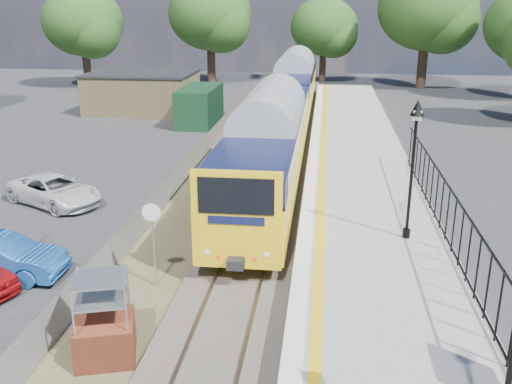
% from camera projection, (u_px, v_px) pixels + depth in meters
% --- Properties ---
extents(ground, '(120.00, 120.00, 0.00)m').
position_uv_depth(ground, '(217.00, 354.00, 14.23)').
color(ground, '#2D2D30').
rests_on(ground, ground).
extents(track_bed, '(5.90, 80.00, 0.29)m').
position_uv_depth(track_bed, '(249.00, 214.00, 23.36)').
color(track_bed, '#473F38').
rests_on(track_bed, ground).
extents(platform, '(5.00, 70.00, 0.90)m').
position_uv_depth(platform, '(368.00, 226.00, 21.14)').
color(platform, gray).
rests_on(platform, ground).
extents(platform_edge, '(0.90, 70.00, 0.01)m').
position_uv_depth(platform_edge, '(312.00, 212.00, 21.23)').
color(platform_edge, silver).
rests_on(platform_edge, platform).
extents(victorian_lamp_north, '(0.44, 0.44, 4.60)m').
position_uv_depth(victorian_lamp_north, '(415.00, 138.00, 17.91)').
color(victorian_lamp_north, black).
rests_on(victorian_lamp_north, platform).
extents(palisade_fence, '(0.12, 26.00, 2.00)m').
position_uv_depth(palisade_fence, '(475.00, 262.00, 15.00)').
color(palisade_fence, black).
rests_on(palisade_fence, platform).
extents(wire_fence, '(0.06, 52.00, 1.20)m').
position_uv_depth(wire_fence, '(175.00, 182.00, 25.82)').
color(wire_fence, '#999EA3').
rests_on(wire_fence, ground).
extents(outbuilding, '(10.80, 10.10, 3.12)m').
position_uv_depth(outbuilding, '(153.00, 94.00, 44.39)').
color(outbuilding, tan).
rests_on(outbuilding, ground).
extents(tree_line, '(56.80, 43.80, 11.88)m').
position_uv_depth(tree_line, '(317.00, 22.00, 51.52)').
color(tree_line, '#332319').
rests_on(tree_line, ground).
extents(train, '(2.82, 40.83, 3.51)m').
position_uv_depth(train, '(286.00, 102.00, 35.92)').
color(train, yellow).
rests_on(train, ground).
extents(brick_plinth, '(1.74, 1.74, 2.26)m').
position_uv_depth(brick_plinth, '(104.00, 320.00, 13.70)').
color(brick_plinth, brown).
rests_on(brick_plinth, ground).
extents(speed_sign, '(0.56, 0.12, 2.76)m').
position_uv_depth(speed_sign, '(153.00, 231.00, 16.95)').
color(speed_sign, '#999EA3').
rests_on(speed_sign, ground).
extents(car_blue, '(4.16, 1.47, 1.37)m').
position_uv_depth(car_blue, '(0.00, 257.00, 18.01)').
color(car_blue, '#184B93').
rests_on(car_blue, ground).
extents(car_white, '(5.02, 3.96, 1.27)m').
position_uv_depth(car_white, '(54.00, 190.00, 24.57)').
color(car_white, silver).
rests_on(car_white, ground).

